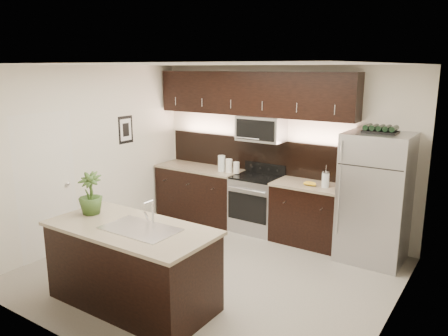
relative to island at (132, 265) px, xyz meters
name	(u,v)px	position (x,y,z in m)	size (l,w,h in m)	color
ground	(210,272)	(0.28, 1.12, -0.47)	(4.50, 4.50, 0.00)	gray
room_walls	(200,147)	(0.17, 1.08, 1.22)	(4.52, 4.02, 2.71)	silver
counter_run	(246,201)	(-0.17, 2.81, 0.00)	(3.51, 0.65, 0.94)	black
upper_fixtures	(253,101)	(-0.15, 2.95, 1.67)	(3.49, 0.40, 1.66)	black
island	(132,265)	(0.00, 0.00, 0.00)	(1.96, 0.96, 0.94)	black
sink_faucet	(141,227)	(0.15, 0.01, 0.48)	(0.84, 0.50, 0.28)	silver
refrigerator	(375,198)	(1.94, 2.75, 0.43)	(0.87, 0.79, 1.81)	#B2B2B7
wine_rack	(381,129)	(1.94, 2.75, 1.39)	(0.45, 0.28, 0.10)	black
plant	(90,193)	(-0.71, 0.05, 0.72)	(0.28, 0.28, 0.51)	#355220
canisters	(227,165)	(-0.52, 2.76, 0.59)	(0.41, 0.12, 0.27)	silver
french_press	(325,179)	(1.21, 2.76, 0.59)	(0.11, 0.11, 0.33)	silver
bananas	(307,183)	(0.94, 2.73, 0.50)	(0.20, 0.15, 0.06)	gold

